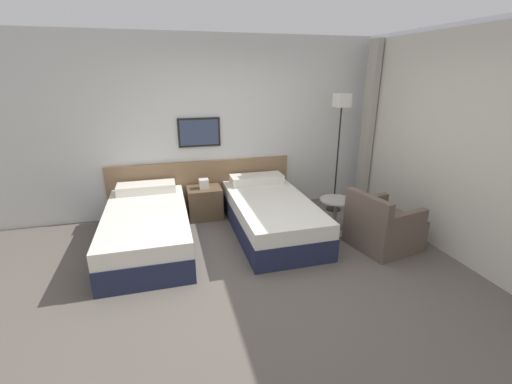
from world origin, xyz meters
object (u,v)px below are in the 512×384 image
bed_near_door (147,228)px  nightstand (205,202)px  side_table (335,210)px  bed_near_window (271,214)px  armchair (383,228)px  floor_lamp (341,117)px

bed_near_door → nightstand: bearing=41.7°
side_table → bed_near_window: bearing=159.0°
nightstand → armchair: armchair is taller
bed_near_door → armchair: (2.93, -0.82, 0.01)m
floor_lamp → side_table: floor_lamp is taller
bed_near_window → armchair: bearing=-33.3°
bed_near_door → side_table: (2.51, -0.32, 0.11)m
bed_near_door → bed_near_window: 1.68m
nightstand → side_table: size_ratio=1.21×
side_table → armchair: (0.42, -0.50, -0.10)m
bed_near_door → bed_near_window: bearing=0.0°
floor_lamp → side_table: 1.47m
floor_lamp → armchair: size_ratio=2.12×
armchair → side_table: bearing=28.6°
bed_near_window → bed_near_door: bearing=180.0°
nightstand → floor_lamp: bearing=-6.7°
bed_near_window → side_table: size_ratio=3.94×
bed_near_door → nightstand: nightstand is taller
bed_near_door → armchair: 3.04m
nightstand → side_table: 1.99m
bed_near_door → nightstand: size_ratio=3.27×
bed_near_door → floor_lamp: 3.23m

